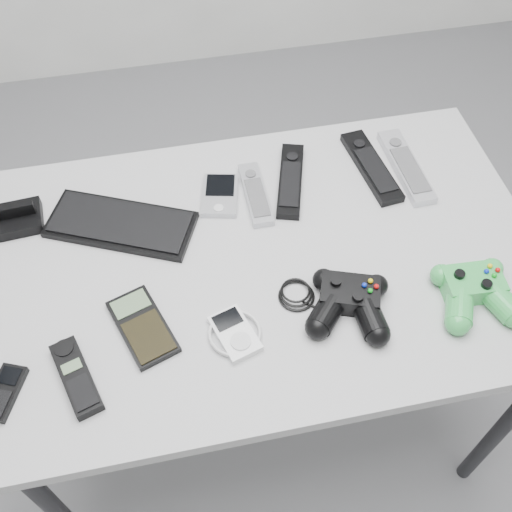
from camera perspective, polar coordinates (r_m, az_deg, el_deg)
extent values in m
plane|color=gray|center=(1.75, -1.31, -16.46)|extent=(3.50, 3.50, 0.00)
cube|color=#A6A7A9|center=(1.17, 1.15, -0.46)|extent=(1.07, 0.69, 0.03)
cylinder|color=black|center=(1.50, 22.65, -14.58)|extent=(0.03, 0.03, 0.69)
cylinder|color=black|center=(1.65, -18.07, -2.44)|extent=(0.03, 0.03, 0.69)
cylinder|color=black|center=(1.74, 14.63, 2.82)|extent=(0.03, 0.03, 0.69)
cube|color=black|center=(1.22, -12.75, 2.99)|extent=(0.31, 0.23, 0.02)
cube|color=black|center=(1.28, -21.90, 3.66)|extent=(0.10, 0.09, 0.05)
cube|color=#ADAFB5|center=(1.25, -3.46, 5.84)|extent=(0.10, 0.13, 0.02)
cube|color=#ADAFB5|center=(1.25, -0.04, 5.97)|extent=(0.04, 0.17, 0.02)
cube|color=black|center=(1.28, 3.30, 7.25)|extent=(0.10, 0.21, 0.02)
cube|color=black|center=(1.33, 10.93, 8.39)|extent=(0.08, 0.22, 0.02)
cube|color=silver|center=(1.34, 14.09, 8.33)|extent=(0.06, 0.22, 0.02)
cube|color=black|center=(1.08, -22.89, -11.87)|extent=(0.08, 0.11, 0.02)
cube|color=black|center=(1.05, -16.76, -10.96)|extent=(0.09, 0.15, 0.02)
cube|color=black|center=(1.08, -10.76, -6.60)|extent=(0.12, 0.17, 0.02)
cube|color=silver|center=(1.05, -2.03, -7.35)|extent=(0.12, 0.12, 0.02)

